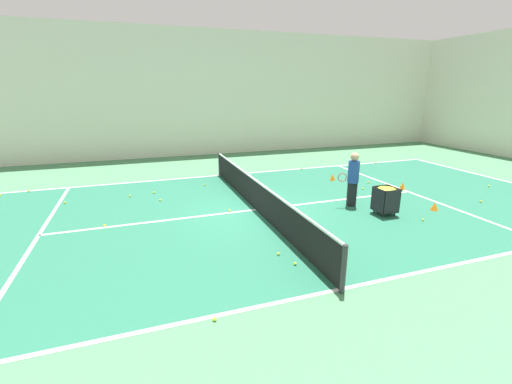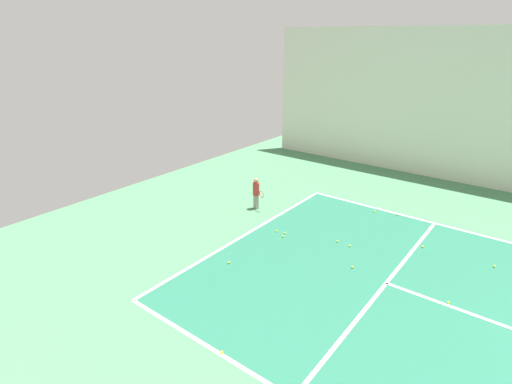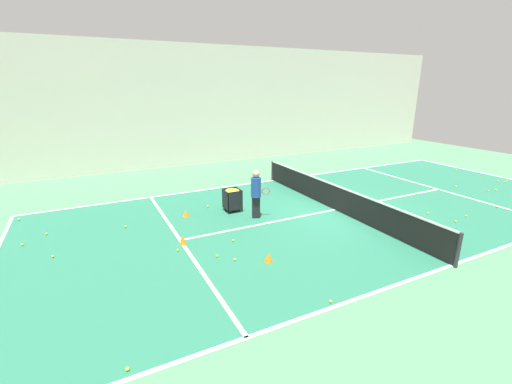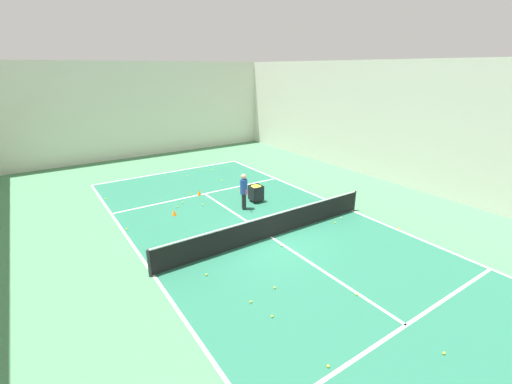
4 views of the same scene
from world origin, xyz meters
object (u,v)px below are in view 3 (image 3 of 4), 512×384
Objects in this scene: tennis_net at (336,197)px; coach_at_net at (256,191)px; training_cone_0 at (186,213)px; ball_cart at (232,195)px; training_cone_1 at (183,240)px.

coach_at_net reaches higher than tennis_net.
training_cone_0 is at bearing 172.96° from coach_at_net.
tennis_net is 3.17m from coach_at_net.
coach_at_net is (0.65, 3.06, 0.50)m from tennis_net.
tennis_net is 39.01× the size of training_cone_0.
tennis_net is 11.36× the size of ball_cart.
ball_cart reaches higher than training_cone_1.
coach_at_net is 6.96× the size of training_cone_0.
tennis_net reaches higher than training_cone_1.
tennis_net is at bearing 9.82° from coach_at_net.
training_cone_0 is (1.88, 5.30, -0.38)m from tennis_net.
coach_at_net is 1.20m from ball_cart.
tennis_net is 3.92m from ball_cart.
training_cone_0 is at bearing 83.18° from ball_cart.
training_cone_1 is (-2.20, 0.70, 0.02)m from training_cone_0.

